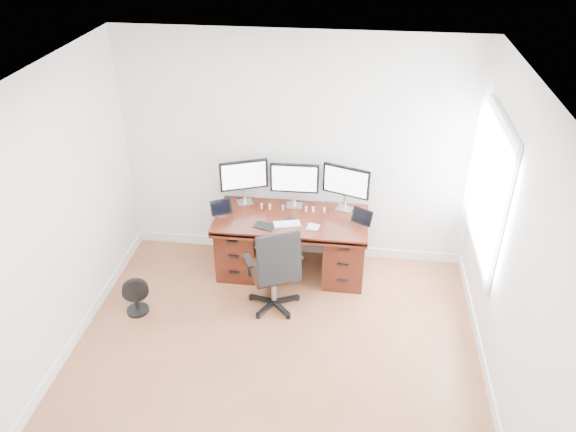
# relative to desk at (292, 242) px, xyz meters

# --- Properties ---
(ground) EXTENTS (4.50, 4.50, 0.00)m
(ground) POSITION_rel_desk_xyz_m (0.00, -1.83, -0.40)
(ground) COLOR brown
(ground) RESTS_ON ground
(back_wall) EXTENTS (4.00, 0.10, 2.70)m
(back_wall) POSITION_rel_desk_xyz_m (0.00, 0.42, 0.95)
(back_wall) COLOR white
(back_wall) RESTS_ON ground
(right_wall) EXTENTS (0.10, 4.50, 2.70)m
(right_wall) POSITION_rel_desk_xyz_m (2.00, -1.72, 0.95)
(right_wall) COLOR white
(right_wall) RESTS_ON ground
(desk) EXTENTS (1.70, 0.80, 0.75)m
(desk) POSITION_rel_desk_xyz_m (0.00, 0.00, 0.00)
(desk) COLOR #42170D
(desk) RESTS_ON ground
(office_chair) EXTENTS (0.72, 0.72, 1.02)m
(office_chair) POSITION_rel_desk_xyz_m (-0.09, -0.69, -0.07)
(office_chair) COLOR black
(office_chair) RESTS_ON ground
(floor_fan) EXTENTS (0.28, 0.24, 0.41)m
(floor_fan) POSITION_rel_desk_xyz_m (-1.55, -0.94, -0.20)
(floor_fan) COLOR black
(floor_fan) RESTS_ON ground
(monitor_left) EXTENTS (0.52, 0.24, 0.53)m
(monitor_left) POSITION_rel_desk_xyz_m (-0.58, 0.24, 0.68)
(monitor_left) COLOR silver
(monitor_left) RESTS_ON desk
(monitor_center) EXTENTS (0.55, 0.14, 0.53)m
(monitor_center) POSITION_rel_desk_xyz_m (0.00, 0.24, 0.68)
(monitor_center) COLOR silver
(monitor_center) RESTS_ON desk
(monitor_right) EXTENTS (0.53, 0.22, 0.53)m
(monitor_right) POSITION_rel_desk_xyz_m (0.58, 0.24, 0.68)
(monitor_right) COLOR silver
(monitor_right) RESTS_ON desk
(tablet_left) EXTENTS (0.24, 0.18, 0.19)m
(tablet_left) POSITION_rel_desk_xyz_m (-0.79, -0.08, 0.43)
(tablet_left) COLOR silver
(tablet_left) RESTS_ON desk
(tablet_right) EXTENTS (0.24, 0.18, 0.19)m
(tablet_right) POSITION_rel_desk_xyz_m (0.78, -0.08, 0.43)
(tablet_right) COLOR silver
(tablet_right) RESTS_ON desk
(keyboard) EXTENTS (0.31, 0.19, 0.01)m
(keyboard) POSITION_rel_desk_xyz_m (-0.03, -0.18, 0.36)
(keyboard) COLOR white
(keyboard) RESTS_ON desk
(trackpad) EXTENTS (0.14, 0.14, 0.01)m
(trackpad) POSITION_rel_desk_xyz_m (0.26, -0.20, 0.35)
(trackpad) COLOR silver
(trackpad) RESTS_ON desk
(drawing_tablet) EXTENTS (0.26, 0.20, 0.01)m
(drawing_tablet) POSITION_rel_desk_xyz_m (-0.27, -0.25, 0.35)
(drawing_tablet) COLOR black
(drawing_tablet) RESTS_ON desk
(phone) EXTENTS (0.14, 0.11, 0.01)m
(phone) POSITION_rel_desk_xyz_m (0.03, -0.08, 0.35)
(phone) COLOR black
(phone) RESTS_ON desk
(figurine_brown) EXTENTS (0.03, 0.03, 0.07)m
(figurine_brown) POSITION_rel_desk_xyz_m (-0.36, 0.12, 0.39)
(figurine_brown) COLOR #936744
(figurine_brown) RESTS_ON desk
(figurine_orange) EXTENTS (0.03, 0.03, 0.07)m
(figurine_orange) POSITION_rel_desk_xyz_m (-0.27, 0.12, 0.39)
(figurine_orange) COLOR #FBA24E
(figurine_orange) RESTS_ON desk
(figurine_blue) EXTENTS (0.03, 0.03, 0.07)m
(figurine_blue) POSITION_rel_desk_xyz_m (-0.12, 0.12, 0.39)
(figurine_blue) COLOR #4E77DA
(figurine_blue) RESTS_ON desk
(figurine_pink) EXTENTS (0.03, 0.03, 0.07)m
(figurine_pink) POSITION_rel_desk_xyz_m (0.15, 0.12, 0.39)
(figurine_pink) COLOR #E364BB
(figurine_pink) RESTS_ON desk
(figurine_yellow) EXTENTS (0.03, 0.03, 0.07)m
(figurine_yellow) POSITION_rel_desk_xyz_m (0.23, 0.12, 0.39)
(figurine_yellow) COLOR #E3E065
(figurine_yellow) RESTS_ON desk
(figurine_purple) EXTENTS (0.03, 0.03, 0.07)m
(figurine_purple) POSITION_rel_desk_xyz_m (0.35, 0.12, 0.39)
(figurine_purple) COLOR #AA67E4
(figurine_purple) RESTS_ON desk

